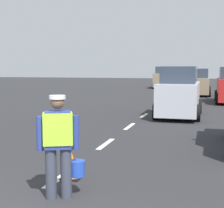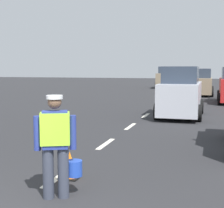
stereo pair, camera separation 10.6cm
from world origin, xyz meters
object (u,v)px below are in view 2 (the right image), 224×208
object	(u,v)px
traffic_cone_near	(70,165)
car_oncoming_third	(166,78)
car_outgoing_ahead	(181,94)
car_outgoing_far	(201,83)
road_worker	(57,141)

from	to	relation	value
traffic_cone_near	car_oncoming_third	world-z (taller)	car_oncoming_third
car_outgoing_ahead	car_outgoing_far	bearing A→B (deg)	87.93
traffic_cone_near	car_outgoing_far	size ratio (longest dim) A/B	0.13
traffic_cone_near	car_oncoming_third	xyz separation A→B (m)	(-2.08, 30.64, 0.80)
traffic_cone_near	car_oncoming_third	bearing A→B (deg)	93.88
car_outgoing_ahead	car_outgoing_far	xyz separation A→B (m)	(0.44, 12.22, -0.05)
car_outgoing_ahead	road_worker	bearing A→B (deg)	-96.06
traffic_cone_near	car_outgoing_ahead	size ratio (longest dim) A/B	0.13
traffic_cone_near	car_outgoing_far	distance (m)	21.42
road_worker	car_outgoing_ahead	xyz separation A→B (m)	(1.07, 10.10, 0.07)
road_worker	traffic_cone_near	distance (m)	1.20
road_worker	traffic_cone_near	world-z (taller)	road_worker
traffic_cone_near	car_outgoing_ahead	distance (m)	9.24
road_worker	car_oncoming_third	size ratio (longest dim) A/B	0.38
road_worker	car_outgoing_far	world-z (taller)	car_outgoing_far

